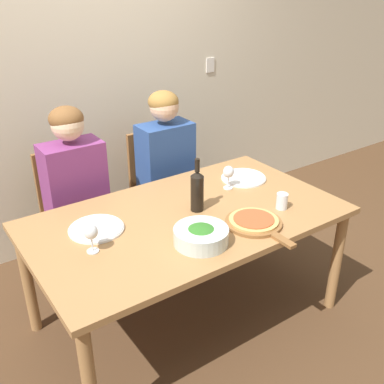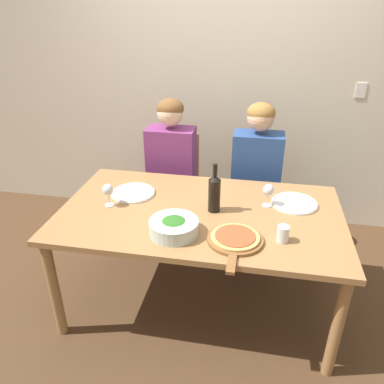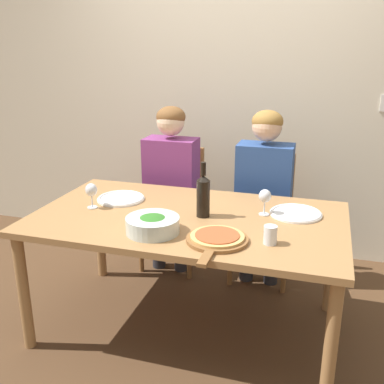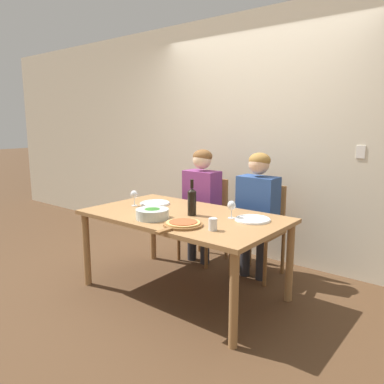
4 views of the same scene
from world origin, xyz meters
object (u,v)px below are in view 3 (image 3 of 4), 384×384
(chair_left, at_px, (176,201))
(broccoli_bowl, at_px, (153,225))
(person_man, at_px, (264,181))
(wine_glass_left, at_px, (91,191))
(dinner_plate_right, at_px, (296,213))
(dinner_plate_left, at_px, (121,198))
(chair_right, at_px, (264,210))
(person_woman, at_px, (171,174))
(pizza_on_board, at_px, (217,239))
(wine_glass_right, at_px, (265,197))
(water_tumbler, at_px, (270,235))
(wine_bottle, at_px, (203,195))

(chair_left, relative_size, broccoli_bowl, 3.25)
(broccoli_bowl, bearing_deg, person_man, 66.97)
(chair_left, xyz_separation_m, wine_glass_left, (-0.22, -0.88, 0.34))
(dinner_plate_right, bearing_deg, dinner_plate_left, -177.30)
(chair_right, distance_m, person_woman, 0.74)
(person_man, bearing_deg, pizza_on_board, -94.68)
(wine_glass_right, bearing_deg, broccoli_bowl, -140.84)
(chair_left, distance_m, person_woman, 0.27)
(broccoli_bowl, height_order, pizza_on_board, broccoli_bowl)
(dinner_plate_left, height_order, water_tumbler, water_tumbler)
(dinner_plate_left, height_order, dinner_plate_right, same)
(chair_left, xyz_separation_m, pizza_on_board, (0.60, -1.13, 0.25))
(chair_right, relative_size, person_woman, 0.73)
(person_man, xyz_separation_m, broccoli_bowl, (-0.43, -1.01, 0.02))
(person_man, xyz_separation_m, dinner_plate_right, (0.26, -0.54, -0.01))
(wine_bottle, distance_m, wine_glass_right, 0.35)
(wine_glass_right, bearing_deg, person_woman, 142.67)
(person_man, height_order, dinner_plate_right, person_man)
(broccoli_bowl, distance_m, pizza_on_board, 0.35)
(chair_right, height_order, wine_glass_right, chair_right)
(broccoli_bowl, relative_size, dinner_plate_right, 0.95)
(chair_right, bearing_deg, wine_glass_left, -135.93)
(chair_right, xyz_separation_m, wine_glass_left, (-0.91, -0.88, 0.34))
(broccoli_bowl, bearing_deg, water_tumbler, 3.19)
(pizza_on_board, xyz_separation_m, wine_glass_right, (0.17, 0.44, 0.09))
(person_woman, distance_m, wine_glass_left, 0.80)
(dinner_plate_left, bearing_deg, chair_left, 80.14)
(person_woman, height_order, dinner_plate_right, person_woman)
(broccoli_bowl, xyz_separation_m, water_tumbler, (0.60, 0.03, 0.00))
(person_woman, relative_size, wine_bottle, 3.94)
(broccoli_bowl, xyz_separation_m, wine_glass_left, (-0.48, 0.24, 0.06))
(person_man, distance_m, pizza_on_board, 1.03)
(dinner_plate_right, bearing_deg, wine_bottle, -160.95)
(dinner_plate_right, bearing_deg, pizza_on_board, -125.16)
(chair_right, bearing_deg, chair_left, 180.00)
(chair_left, height_order, wine_bottle, wine_bottle)
(person_woman, distance_m, pizza_on_board, 1.19)
(chair_left, height_order, dinner_plate_right, chair_left)
(chair_left, relative_size, water_tumbler, 9.73)
(person_woman, relative_size, dinner_plate_right, 4.23)
(person_woman, relative_size, dinner_plate_left, 4.23)
(person_woman, xyz_separation_m, dinner_plate_right, (0.94, -0.54, -0.01))
(wine_bottle, distance_m, water_tumbler, 0.49)
(wine_bottle, xyz_separation_m, dinner_plate_left, (-0.57, 0.12, -0.12))
(chair_right, xyz_separation_m, pizza_on_board, (-0.08, -1.13, 0.25))
(chair_right, xyz_separation_m, wine_glass_right, (0.09, -0.70, 0.34))
(chair_right, bearing_deg, person_woman, -171.03)
(dinner_plate_right, distance_m, wine_glass_left, 1.19)
(dinner_plate_left, xyz_separation_m, wine_glass_right, (0.89, -0.00, 0.10))
(broccoli_bowl, bearing_deg, chair_right, 69.00)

